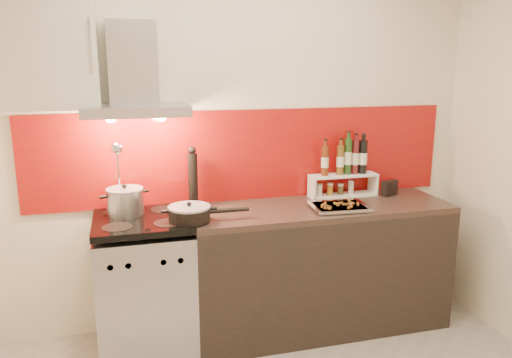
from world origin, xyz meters
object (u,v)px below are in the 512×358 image
object	(u,v)px
range_stove	(146,287)
stock_pot	(125,201)
pepper_mill	(193,178)
counter	(319,266)
saute_pan	(191,213)
baking_tray	(339,206)

from	to	relation	value
range_stove	stock_pot	size ratio (longest dim) A/B	3.89
stock_pot	pepper_mill	bearing A→B (deg)	9.66
range_stove	pepper_mill	world-z (taller)	pepper_mill
counter	stock_pot	xyz separation A→B (m)	(-1.30, 0.10, 0.55)
saute_pan	baking_tray	size ratio (longest dim) A/B	1.26
counter	saute_pan	size ratio (longest dim) A/B	3.57
range_stove	stock_pot	bearing A→B (deg)	132.98
saute_pan	pepper_mill	xyz separation A→B (m)	(0.06, 0.31, 0.15)
stock_pot	pepper_mill	size ratio (longest dim) A/B	0.56
counter	saute_pan	xyz separation A→B (m)	(-0.91, -0.14, 0.51)
counter	pepper_mill	bearing A→B (deg)	168.47
range_stove	counter	size ratio (longest dim) A/B	0.51
saute_pan	stock_pot	bearing A→B (deg)	148.41
saute_pan	pepper_mill	distance (m)	0.35
range_stove	stock_pot	world-z (taller)	stock_pot
range_stove	counter	distance (m)	1.20
range_stove	saute_pan	xyz separation A→B (m)	(0.29, -0.13, 0.52)
range_stove	counter	bearing A→B (deg)	0.23
saute_pan	baking_tray	world-z (taller)	saute_pan
baking_tray	counter	bearing A→B (deg)	128.44
pepper_mill	baking_tray	distance (m)	1.00
stock_pot	baking_tray	bearing A→B (deg)	-8.55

